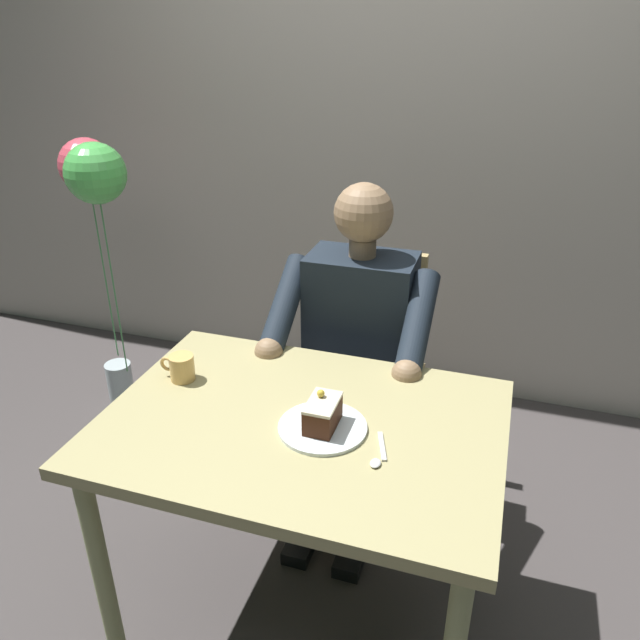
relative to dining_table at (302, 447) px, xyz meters
name	(u,v)px	position (x,y,z in m)	size (l,w,h in m)	color
ground_plane	(304,609)	(0.00, 0.00, -0.63)	(14.00, 14.00, 0.00)	#423C3C
cafe_rear_panel	(420,63)	(0.00, -1.51, 0.87)	(6.40, 0.12, 3.00)	#BBB2A7
dining_table	(302,447)	(0.00, 0.00, 0.00)	(1.05, 0.74, 0.72)	tan
chair	(365,362)	(0.00, -0.71, -0.12)	(0.42, 0.42, 0.91)	tan
seated_person	(353,355)	(0.00, -0.53, 0.00)	(0.53, 0.58, 1.21)	#1B242F
dessert_plate	(323,427)	(-0.06, 0.02, 0.09)	(0.23, 0.23, 0.01)	white
cake_slice	(323,413)	(-0.06, 0.02, 0.14)	(0.07, 0.12, 0.09)	#3C1B0D
coffee_cup	(181,367)	(0.40, -0.09, 0.13)	(0.11, 0.07, 0.08)	tan
dessert_spoon	(378,455)	(-0.23, 0.08, 0.09)	(0.05, 0.14, 0.01)	silver
balloon_display	(95,197)	(1.19, -0.83, 0.38)	(0.36, 0.35, 1.24)	#B2C1C6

